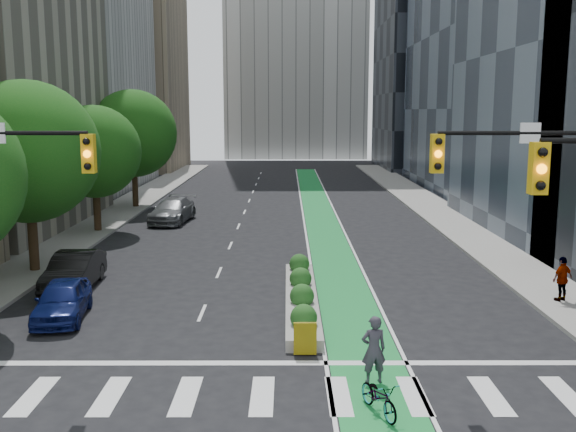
{
  "coord_description": "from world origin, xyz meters",
  "views": [
    {
      "loc": [
        0.65,
        -16.82,
        7.39
      ],
      "look_at": [
        0.69,
        9.89,
        3.0
      ],
      "focal_mm": 40.0,
      "sensor_mm": 36.0,
      "label": 1
    }
  ],
  "objects_px": {
    "median_planter": "(301,295)",
    "parked_car_left_mid": "(74,271)",
    "pedestrian_far": "(562,279)",
    "parked_car_left_far": "(172,210)",
    "parked_car_left_near": "(62,300)",
    "cyclist": "(374,349)",
    "bicycle": "(379,397)"
  },
  "relations": [
    {
      "from": "median_planter",
      "to": "parked_car_left_mid",
      "type": "bearing_deg",
      "value": 166.76
    },
    {
      "from": "parked_car_left_mid",
      "to": "median_planter",
      "type": "bearing_deg",
      "value": -15.21
    },
    {
      "from": "median_planter",
      "to": "parked_car_left_near",
      "type": "distance_m",
      "value": 8.78
    },
    {
      "from": "parked_car_left_near",
      "to": "parked_car_left_far",
      "type": "bearing_deg",
      "value": 81.22
    },
    {
      "from": "median_planter",
      "to": "parked_car_left_near",
      "type": "height_order",
      "value": "parked_car_left_near"
    },
    {
      "from": "parked_car_left_far",
      "to": "pedestrian_far",
      "type": "distance_m",
      "value": 26.07
    },
    {
      "from": "median_planter",
      "to": "parked_car_left_mid",
      "type": "xyz_separation_m",
      "value": [
        -9.48,
        2.23,
        0.4
      ]
    },
    {
      "from": "parked_car_left_far",
      "to": "pedestrian_far",
      "type": "bearing_deg",
      "value": -39.39
    },
    {
      "from": "cyclist",
      "to": "parked_car_left_near",
      "type": "xyz_separation_m",
      "value": [
        -10.42,
        5.5,
        -0.25
      ]
    },
    {
      "from": "parked_car_left_near",
      "to": "parked_car_left_far",
      "type": "xyz_separation_m",
      "value": [
        0.36,
        20.3,
        0.09
      ]
    },
    {
      "from": "median_planter",
      "to": "pedestrian_far",
      "type": "bearing_deg",
      "value": 0.05
    },
    {
      "from": "cyclist",
      "to": "parked_car_left_near",
      "type": "height_order",
      "value": "cyclist"
    },
    {
      "from": "parked_car_left_near",
      "to": "pedestrian_far",
      "type": "height_order",
      "value": "pedestrian_far"
    },
    {
      "from": "median_planter",
      "to": "parked_car_left_mid",
      "type": "relative_size",
      "value": 2.2
    },
    {
      "from": "cyclist",
      "to": "parked_car_left_far",
      "type": "xyz_separation_m",
      "value": [
        -10.06,
        25.8,
        -0.16
      ]
    },
    {
      "from": "parked_car_left_near",
      "to": "parked_car_left_far",
      "type": "distance_m",
      "value": 20.31
    },
    {
      "from": "median_planter",
      "to": "pedestrian_far",
      "type": "height_order",
      "value": "pedestrian_far"
    },
    {
      "from": "parked_car_left_near",
      "to": "parked_car_left_mid",
      "type": "xyz_separation_m",
      "value": [
        -0.87,
        3.92,
        0.07
      ]
    },
    {
      "from": "pedestrian_far",
      "to": "parked_car_left_near",
      "type": "bearing_deg",
      "value": -23.83
    },
    {
      "from": "parked_car_left_far",
      "to": "cyclist",
      "type": "bearing_deg",
      "value": -62.59
    },
    {
      "from": "median_planter",
      "to": "bicycle",
      "type": "relative_size",
      "value": 6.06
    },
    {
      "from": "parked_car_left_mid",
      "to": "pedestrian_far",
      "type": "height_order",
      "value": "pedestrian_far"
    },
    {
      "from": "parked_car_left_near",
      "to": "parked_car_left_mid",
      "type": "bearing_deg",
      "value": 94.76
    },
    {
      "from": "pedestrian_far",
      "to": "parked_car_left_far",
      "type": "bearing_deg",
      "value": -74.55
    },
    {
      "from": "cyclist",
      "to": "parked_car_left_mid",
      "type": "bearing_deg",
      "value": -49.38
    },
    {
      "from": "parked_car_left_near",
      "to": "parked_car_left_mid",
      "type": "relative_size",
      "value": 0.88
    },
    {
      "from": "median_planter",
      "to": "parked_car_left_far",
      "type": "bearing_deg",
      "value": 113.88
    },
    {
      "from": "bicycle",
      "to": "parked_car_left_near",
      "type": "bearing_deg",
      "value": 123.2
    },
    {
      "from": "median_planter",
      "to": "pedestrian_far",
      "type": "relative_size",
      "value": 5.9
    },
    {
      "from": "median_planter",
      "to": "parked_car_left_far",
      "type": "xyz_separation_m",
      "value": [
        -8.24,
        18.61,
        0.42
      ]
    },
    {
      "from": "median_planter",
      "to": "bicycle",
      "type": "xyz_separation_m",
      "value": [
        1.72,
        -9.04,
        0.07
      ]
    },
    {
      "from": "median_planter",
      "to": "pedestrian_far",
      "type": "xyz_separation_m",
      "value": [
        10.03,
        0.01,
        0.65
      ]
    }
  ]
}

